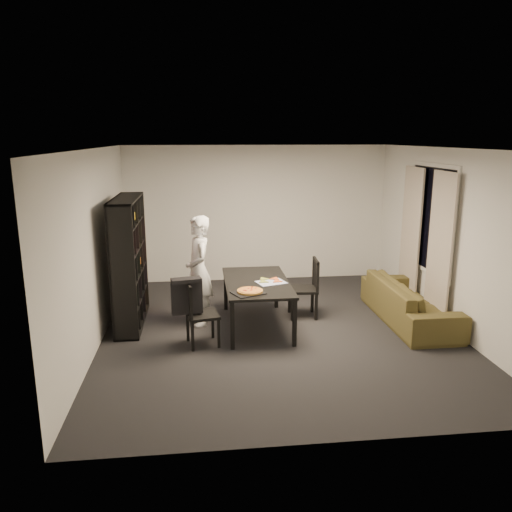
{
  "coord_description": "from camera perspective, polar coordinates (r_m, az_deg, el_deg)",
  "views": [
    {
      "loc": [
        -1.11,
        -6.72,
        2.76
      ],
      "look_at": [
        -0.3,
        0.33,
        1.05
      ],
      "focal_mm": 35.0,
      "sensor_mm": 36.0,
      "label": 1
    }
  ],
  "objects": [
    {
      "name": "person",
      "position": [
        7.44,
        -6.56,
        -1.67
      ],
      "size": [
        0.51,
        0.67,
        1.64
      ],
      "primitive_type": "imported",
      "rotation": [
        0.0,
        0.0,
        -1.35
      ],
      "color": "white",
      "rests_on": "room"
    },
    {
      "name": "curtain_right",
      "position": [
        8.74,
        17.25,
        2.32
      ],
      "size": [
        0.03,
        0.7,
        2.25
      ],
      "primitive_type": "cube",
      "color": "#BAAE9F",
      "rests_on": "room"
    },
    {
      "name": "window_frame",
      "position": [
        8.25,
        19.36,
        3.99
      ],
      "size": [
        0.03,
        1.52,
        1.72
      ],
      "primitive_type": "cube",
      "color": "white",
      "rests_on": "room"
    },
    {
      "name": "kitchen_towel",
      "position": [
        7.23,
        1.73,
        -3.03
      ],
      "size": [
        0.47,
        0.41,
        0.01
      ],
      "primitive_type": "cube",
      "rotation": [
        0.0,
        0.0,
        0.31
      ],
      "color": "silver",
      "rests_on": "dining_table"
    },
    {
      "name": "window_pane",
      "position": [
        8.25,
        19.39,
        3.99
      ],
      "size": [
        0.02,
        1.4,
        1.6
      ],
      "primitive_type": "cube",
      "color": "black",
      "rests_on": "room"
    },
    {
      "name": "dining_table",
      "position": [
        7.31,
        0.09,
        -3.36
      ],
      "size": [
        0.93,
        1.67,
        0.69
      ],
      "color": "black",
      "rests_on": "room"
    },
    {
      "name": "sofa",
      "position": [
        7.97,
        17.13,
        -4.97
      ],
      "size": [
        0.83,
        2.12,
        0.62
      ],
      "primitive_type": "imported",
      "rotation": [
        0.0,
        0.0,
        1.57
      ],
      "color": "#463E1C",
      "rests_on": "room"
    },
    {
      "name": "pizza_slices",
      "position": [
        7.3,
        1.56,
        -2.77
      ],
      "size": [
        0.43,
        0.38,
        0.01
      ],
      "primitive_type": null,
      "rotation": [
        0.0,
        0.0,
        0.21
      ],
      "color": "gold",
      "rests_on": "dining_table"
    },
    {
      "name": "curtain_left",
      "position": [
        7.82,
        20.27,
        0.81
      ],
      "size": [
        0.03,
        0.7,
        2.25
      ],
      "primitive_type": "cube",
      "color": "#BAAE9F",
      "rests_on": "room"
    },
    {
      "name": "baking_tray",
      "position": [
        6.74,
        -0.9,
        -4.25
      ],
      "size": [
        0.5,
        0.45,
        0.01
      ],
      "primitive_type": "cube",
      "rotation": [
        0.0,
        0.0,
        0.42
      ],
      "color": "black",
      "rests_on": "dining_table"
    },
    {
      "name": "room",
      "position": [
        6.96,
        2.74,
        1.43
      ],
      "size": [
        5.01,
        5.51,
        2.61
      ],
      "color": "black",
      "rests_on": "ground"
    },
    {
      "name": "pepperoni_pizza",
      "position": [
        6.76,
        -0.7,
        -4.0
      ],
      "size": [
        0.35,
        0.35,
        0.03
      ],
      "rotation": [
        0.0,
        0.0,
        0.2
      ],
      "color": "#AE7932",
      "rests_on": "dining_table"
    },
    {
      "name": "draped_jacket",
      "position": [
        6.64,
        -7.92,
        -4.39
      ],
      "size": [
        0.42,
        0.25,
        0.49
      ],
      "rotation": [
        0.0,
        0.0,
        1.77
      ],
      "color": "black",
      "rests_on": "chair_left"
    },
    {
      "name": "chair_left",
      "position": [
        6.74,
        -6.85,
        -6.13
      ],
      "size": [
        0.48,
        0.48,
        0.88
      ],
      "rotation": [
        0.0,
        0.0,
        1.77
      ],
      "color": "black",
      "rests_on": "room"
    },
    {
      "name": "bookshelf",
      "position": [
        7.61,
        -14.27,
        -0.64
      ],
      "size": [
        0.35,
        1.5,
        1.9
      ],
      "primitive_type": "cube",
      "color": "black",
      "rests_on": "room"
    },
    {
      "name": "chair_right",
      "position": [
        7.79,
        6.04,
        -3.19
      ],
      "size": [
        0.45,
        0.45,
        0.92
      ],
      "rotation": [
        0.0,
        0.0,
        -1.63
      ],
      "color": "black",
      "rests_on": "room"
    }
  ]
}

